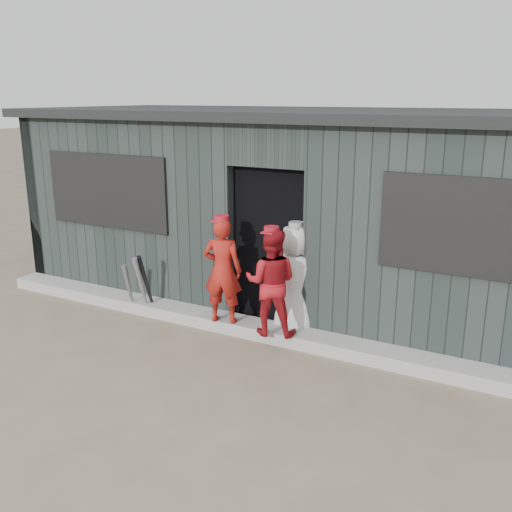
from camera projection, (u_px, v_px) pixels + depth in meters
The scene contains 9 objects.
ground at pixel (166, 404), 5.38m from camera, with size 80.00×80.00×0.00m, color brown.
curb at pixel (257, 329), 6.90m from camera, with size 8.00×0.36×0.15m, color #959591.
bat_left at pixel (142, 286), 7.39m from camera, with size 0.07×0.07×0.87m, color gray.
bat_mid at pixel (129, 288), 7.52m from camera, with size 0.07×0.07×0.70m, color gray.
bat_right at pixel (147, 285), 7.43m from camera, with size 0.07×0.07×0.86m, color black.
player_red_left at pixel (223, 271), 6.77m from camera, with size 0.47×0.31×1.29m, color maroon.
player_red_right at pixel (271, 282), 6.43m from camera, with size 0.60×0.47×1.24m, color maroon.
player_grey_back at pixel (295, 280), 6.77m from camera, with size 0.67×0.44×1.37m, color silver.
dugout at pixel (313, 207), 8.00m from camera, with size 8.30×3.30×2.62m.
Camera 1 is at (3.02, -3.82, 2.81)m, focal length 40.00 mm.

